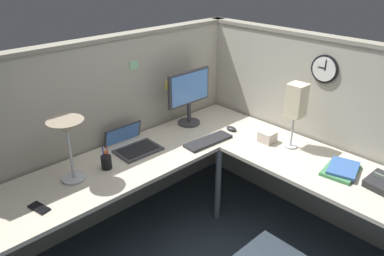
{
  "coord_description": "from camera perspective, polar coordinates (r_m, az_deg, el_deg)",
  "views": [
    {
      "loc": [
        -1.82,
        -1.6,
        2.14
      ],
      "look_at": [
        -0.07,
        0.25,
        0.93
      ],
      "focal_mm": 34.36,
      "sensor_mm": 36.0,
      "label": 1
    }
  ],
  "objects": [
    {
      "name": "ground_plane",
      "position": [
        3.23,
        4.02,
        -16.11
      ],
      "size": [
        6.8,
        6.8,
        0.0
      ],
      "primitive_type": "plane",
      "color": "#2D3842"
    },
    {
      "name": "cubicle_wall_back",
      "position": [
        3.17,
        -11.77,
        -0.32
      ],
      "size": [
        2.57,
        0.12,
        1.58
      ],
      "color": "#A8A393",
      "rests_on": "ground"
    },
    {
      "name": "cubicle_wall_right",
      "position": [
        3.29,
        18.28,
        -0.11
      ],
      "size": [
        0.12,
        2.37,
        1.58
      ],
      "color": "#A8A393",
      "rests_on": "ground"
    },
    {
      "name": "desk",
      "position": [
        2.74,
        3.07,
        -8.09
      ],
      "size": [
        2.35,
        2.15,
        0.73
      ],
      "color": "beige",
      "rests_on": "ground"
    },
    {
      "name": "monitor",
      "position": [
        3.26,
        -0.46,
        5.38
      ],
      "size": [
        0.46,
        0.2,
        0.5
      ],
      "color": "#38383D",
      "rests_on": "desk"
    },
    {
      "name": "laptop",
      "position": [
        3.0,
        -9.4,
        -2.46
      ],
      "size": [
        0.35,
        0.39,
        0.22
      ],
      "color": "#38383D",
      "rests_on": "desk"
    },
    {
      "name": "keyboard",
      "position": [
        3.04,
        2.55,
        -2.03
      ],
      "size": [
        0.44,
        0.17,
        0.02
      ],
      "primitive_type": "cube",
      "rotation": [
        0.0,
        0.0,
        -0.06
      ],
      "color": "#232326",
      "rests_on": "desk"
    },
    {
      "name": "computer_mouse",
      "position": [
        3.25,
        6.12,
        -0.09
      ],
      "size": [
        0.06,
        0.1,
        0.03
      ],
      "primitive_type": "ellipsoid",
      "color": "#232326",
      "rests_on": "desk"
    },
    {
      "name": "desk_lamp_dome",
      "position": [
        2.52,
        -18.86,
        -0.55
      ],
      "size": [
        0.24,
        0.24,
        0.44
      ],
      "color": "#B7BABF",
      "rests_on": "desk"
    },
    {
      "name": "pen_cup",
      "position": [
        2.73,
        -13.15,
        -5.15
      ],
      "size": [
        0.08,
        0.08,
        0.18
      ],
      "color": "black",
      "rests_on": "desk"
    },
    {
      "name": "cell_phone",
      "position": [
        2.48,
        -22.65,
        -11.37
      ],
      "size": [
        0.1,
        0.16,
        0.01
      ],
      "primitive_type": "cube",
      "rotation": [
        0.0,
        0.0,
        0.22
      ],
      "color": "black",
      "rests_on": "desk"
    },
    {
      "name": "book_stack",
      "position": [
        2.84,
        22.21,
        -6.0
      ],
      "size": [
        0.32,
        0.26,
        0.04
      ],
      "color": "#3F7F4C",
      "rests_on": "desk"
    },
    {
      "name": "desk_lamp_paper",
      "position": [
        2.92,
        15.85,
        3.87
      ],
      "size": [
        0.13,
        0.13,
        0.53
      ],
      "color": "#B7BABF",
      "rests_on": "desk"
    },
    {
      "name": "tissue_box",
      "position": [
        3.09,
        11.61,
        -1.33
      ],
      "size": [
        0.12,
        0.12,
        0.09
      ],
      "primitive_type": "cube",
      "color": "beige",
      "rests_on": "desk"
    },
    {
      "name": "wall_clock",
      "position": [
        3.04,
        19.92,
        8.62
      ],
      "size": [
        0.04,
        0.22,
        0.22
      ],
      "color": "black"
    },
    {
      "name": "pinned_note_leftmost",
      "position": [
        3.31,
        -3.75,
        6.65
      ],
      "size": [
        0.06,
        0.0,
        0.09
      ],
      "primitive_type": "cube",
      "color": "#EAD84C"
    },
    {
      "name": "pinned_note_middle",
      "position": [
        3.03,
        -9.0,
        9.6
      ],
      "size": [
        0.08,
        0.0,
        0.07
      ],
      "primitive_type": "cube",
      "color": "#8CCC99"
    }
  ]
}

